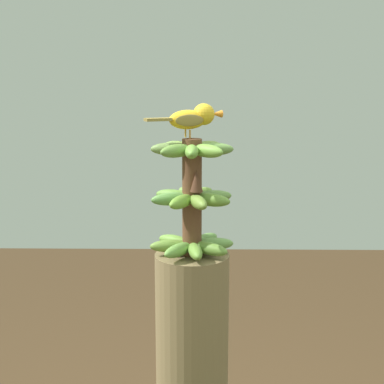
# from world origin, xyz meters

# --- Properties ---
(banana_bunch) EXTENTS (0.24, 0.24, 0.33)m
(banana_bunch) POSITION_xyz_m (0.00, 0.00, 1.37)
(banana_bunch) COLOR brown
(banana_bunch) RESTS_ON banana_tree
(perched_bird) EXTENTS (0.11, 0.22, 0.10)m
(perched_bird) POSITION_xyz_m (-0.04, 0.00, 1.60)
(perched_bird) COLOR #C68933
(perched_bird) RESTS_ON banana_bunch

